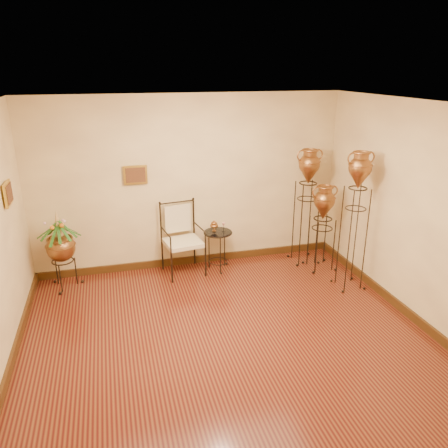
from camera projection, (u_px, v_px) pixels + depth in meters
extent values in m
plane|color=#623017|center=(232.00, 348.00, 5.22)|extent=(5.00, 5.00, 0.00)
cube|color=#40260E|center=(192.00, 260.00, 7.45)|extent=(5.00, 0.04, 0.12)
cube|color=#40260E|center=(6.00, 380.00, 4.59)|extent=(0.04, 5.00, 0.12)
cube|color=#40260E|center=(411.00, 315.00, 5.80)|extent=(0.04, 5.00, 0.12)
cube|color=gold|center=(135.00, 175.00, 6.70)|extent=(0.36, 0.03, 0.29)
cube|color=gold|center=(8.00, 194.00, 5.36)|extent=(0.03, 0.36, 0.29)
cube|color=beige|center=(183.00, 243.00, 6.94)|extent=(0.63, 0.59, 0.06)
cube|color=beige|center=(182.00, 223.00, 6.83)|extent=(0.43, 0.10, 0.45)
cylinder|color=black|center=(218.00, 232.00, 7.04)|extent=(0.45, 0.45, 0.01)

